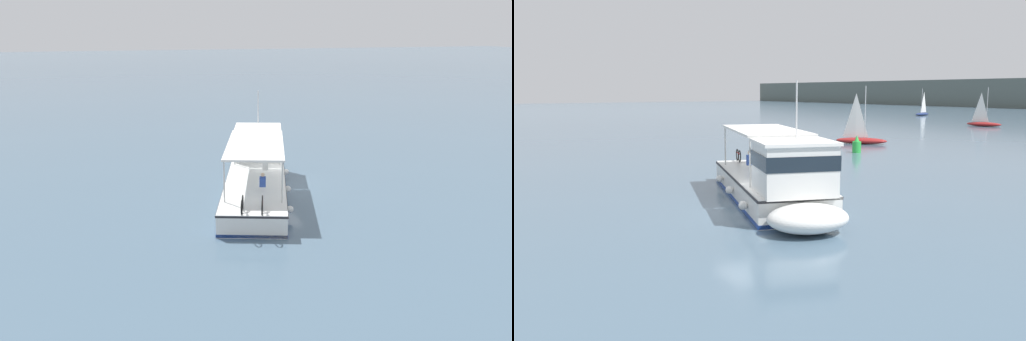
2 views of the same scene
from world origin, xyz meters
TOP-DOWN VIEW (x-y plane):
  - ground_plane at (0.00, 0.00)m, footprint 400.00×400.00m
  - ferry_main at (-0.66, 1.65)m, footprint 13.01×7.14m
  - sailboat_near_port at (-18.24, 23.01)m, footprint 4.65×4.05m
  - sailboat_off_stern at (-26.67, 54.06)m, footprint 5.00×2.54m
  - sailboat_near_starboard at (-52.72, 71.75)m, footprint 2.47×4.99m
  - channel_buoy at (-13.29, 17.95)m, footprint 0.70×0.70m

SIDE VIEW (x-z plane):
  - ground_plane at x=0.00m, z-range 0.00..0.00m
  - sailboat_near_port at x=-18.24m, z-range -2.16..3.24m
  - sailboat_off_stern at x=-26.67m, z-range -2.16..3.24m
  - sailboat_near_starboard at x=-52.72m, z-range -2.16..3.24m
  - channel_buoy at x=-13.29m, z-range -0.13..1.27m
  - ferry_main at x=-0.66m, z-range -1.65..3.67m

